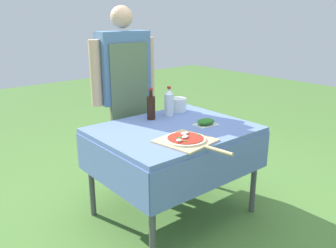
{
  "coord_description": "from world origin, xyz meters",
  "views": [
    {
      "loc": [
        -1.65,
        -1.91,
        1.55
      ],
      "look_at": [
        -0.05,
        0.0,
        0.76
      ],
      "focal_mm": 38.0,
      "sensor_mm": 36.0,
      "label": 1
    }
  ],
  "objects_px": {
    "prep_table": "(173,138)",
    "mixing_tub": "(178,105)",
    "oil_bottle": "(151,107)",
    "water_bottle": "(169,102)",
    "pizza_on_peel": "(187,140)",
    "herb_container": "(206,122)",
    "person_cook": "(124,85)"
  },
  "relations": [
    {
      "from": "prep_table",
      "to": "mixing_tub",
      "type": "relative_size",
      "value": 7.72
    },
    {
      "from": "oil_bottle",
      "to": "water_bottle",
      "type": "distance_m",
      "value": 0.18
    },
    {
      "from": "pizza_on_peel",
      "to": "water_bottle",
      "type": "height_order",
      "value": "water_bottle"
    },
    {
      "from": "herb_container",
      "to": "pizza_on_peel",
      "type": "bearing_deg",
      "value": -153.69
    },
    {
      "from": "prep_table",
      "to": "person_cook",
      "type": "bearing_deg",
      "value": 90.6
    },
    {
      "from": "person_cook",
      "to": "water_bottle",
      "type": "distance_m",
      "value": 0.43
    },
    {
      "from": "person_cook",
      "to": "pizza_on_peel",
      "type": "xyz_separation_m",
      "value": [
        -0.13,
        -0.93,
        -0.21
      ]
    },
    {
      "from": "water_bottle",
      "to": "herb_container",
      "type": "relative_size",
      "value": 1.35
    },
    {
      "from": "mixing_tub",
      "to": "pizza_on_peel",
      "type": "bearing_deg",
      "value": -127.13
    },
    {
      "from": "water_bottle",
      "to": "herb_container",
      "type": "distance_m",
      "value": 0.39
    },
    {
      "from": "herb_container",
      "to": "prep_table",
      "type": "bearing_deg",
      "value": 155.18
    },
    {
      "from": "prep_table",
      "to": "pizza_on_peel",
      "type": "height_order",
      "value": "pizza_on_peel"
    },
    {
      "from": "oil_bottle",
      "to": "mixing_tub",
      "type": "bearing_deg",
      "value": 8.32
    },
    {
      "from": "prep_table",
      "to": "person_cook",
      "type": "xyz_separation_m",
      "value": [
        -0.01,
        0.65,
        0.31
      ]
    },
    {
      "from": "prep_table",
      "to": "mixing_tub",
      "type": "distance_m",
      "value": 0.5
    },
    {
      "from": "oil_bottle",
      "to": "herb_container",
      "type": "height_order",
      "value": "oil_bottle"
    },
    {
      "from": "prep_table",
      "to": "herb_container",
      "type": "height_order",
      "value": "herb_container"
    },
    {
      "from": "prep_table",
      "to": "herb_container",
      "type": "distance_m",
      "value": 0.28
    },
    {
      "from": "water_bottle",
      "to": "oil_bottle",
      "type": "bearing_deg",
      "value": 175.09
    },
    {
      "from": "pizza_on_peel",
      "to": "oil_bottle",
      "type": "distance_m",
      "value": 0.6
    },
    {
      "from": "pizza_on_peel",
      "to": "water_bottle",
      "type": "relative_size",
      "value": 2.22
    },
    {
      "from": "oil_bottle",
      "to": "mixing_tub",
      "type": "xyz_separation_m",
      "value": [
        0.33,
        0.05,
        -0.04
      ]
    },
    {
      "from": "prep_table",
      "to": "oil_bottle",
      "type": "distance_m",
      "value": 0.34
    },
    {
      "from": "water_bottle",
      "to": "mixing_tub",
      "type": "distance_m",
      "value": 0.18
    },
    {
      "from": "oil_bottle",
      "to": "person_cook",
      "type": "bearing_deg",
      "value": 92.31
    },
    {
      "from": "prep_table",
      "to": "herb_container",
      "type": "xyz_separation_m",
      "value": [
        0.23,
        -0.11,
        0.11
      ]
    },
    {
      "from": "oil_bottle",
      "to": "herb_container",
      "type": "distance_m",
      "value": 0.46
    },
    {
      "from": "herb_container",
      "to": "mixing_tub",
      "type": "height_order",
      "value": "mixing_tub"
    },
    {
      "from": "water_bottle",
      "to": "herb_container",
      "type": "xyz_separation_m",
      "value": [
        0.05,
        -0.38,
        -0.09
      ]
    },
    {
      "from": "herb_container",
      "to": "mixing_tub",
      "type": "bearing_deg",
      "value": 76.57
    },
    {
      "from": "person_cook",
      "to": "oil_bottle",
      "type": "height_order",
      "value": "person_cook"
    },
    {
      "from": "water_bottle",
      "to": "pizza_on_peel",
      "type": "bearing_deg",
      "value": -119.46
    }
  ]
}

